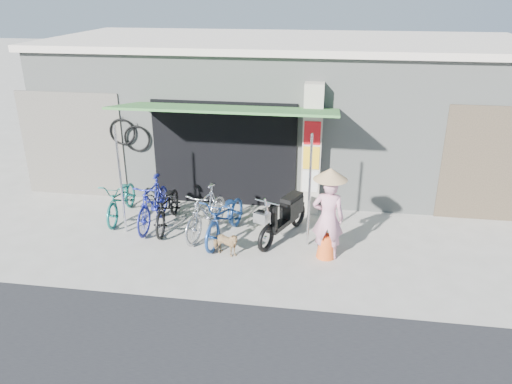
# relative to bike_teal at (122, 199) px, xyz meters

# --- Properties ---
(ground) EXTENTS (80.00, 80.00, 0.00)m
(ground) POSITION_rel_bike_teal_xyz_m (3.35, -1.44, -0.46)
(ground) COLOR #B0AA9F
(ground) RESTS_ON ground
(bicycle_shop) EXTENTS (12.30, 5.30, 3.66)m
(bicycle_shop) POSITION_rel_bike_teal_xyz_m (3.34, 3.65, 1.37)
(bicycle_shop) COLOR gray
(bicycle_shop) RESTS_ON ground
(shop_pillar) EXTENTS (0.42, 0.44, 3.00)m
(shop_pillar) POSITION_rel_bike_teal_xyz_m (4.20, 1.01, 1.04)
(shop_pillar) COLOR #BCB3A1
(shop_pillar) RESTS_ON ground
(awning) EXTENTS (4.60, 1.88, 2.72)m
(awning) POSITION_rel_bike_teal_xyz_m (2.44, 0.19, 2.05)
(awning) COLOR #346C30
(awning) RESTS_ON ground
(neighbour_right) EXTENTS (2.60, 0.06, 2.60)m
(neighbour_right) POSITION_rel_bike_teal_xyz_m (8.35, 1.15, 0.84)
(neighbour_right) COLOR brown
(neighbour_right) RESTS_ON ground
(neighbour_left) EXTENTS (2.60, 0.06, 2.60)m
(neighbour_left) POSITION_rel_bike_teal_xyz_m (-1.65, 1.15, 0.84)
(neighbour_left) COLOR #6B665B
(neighbour_left) RESTS_ON ground
(bike_teal) EXTENTS (0.72, 1.79, 0.92)m
(bike_teal) POSITION_rel_bike_teal_xyz_m (0.00, 0.00, 0.00)
(bike_teal) COLOR #16665D
(bike_teal) RESTS_ON ground
(bike_blue) EXTENTS (0.56, 1.83, 1.09)m
(bike_blue) POSITION_rel_bike_teal_xyz_m (0.85, -0.29, 0.08)
(bike_blue) COLOR navy
(bike_blue) RESTS_ON ground
(bike_black) EXTENTS (0.74, 1.83, 0.94)m
(bike_black) POSITION_rel_bike_teal_xyz_m (1.18, -0.28, 0.01)
(bike_black) COLOR black
(bike_black) RESTS_ON ground
(bike_silver) EXTENTS (0.91, 1.82, 1.05)m
(bike_silver) POSITION_rel_bike_teal_xyz_m (2.10, -0.53, 0.07)
(bike_silver) COLOR silver
(bike_silver) RESTS_ON ground
(bike_navy) EXTENTS (1.01, 1.98, 0.99)m
(bike_navy) POSITION_rel_bike_teal_xyz_m (2.54, -0.66, 0.04)
(bike_navy) COLOR navy
(bike_navy) RESTS_ON ground
(street_dog) EXTENTS (0.67, 0.45, 0.52)m
(street_dog) POSITION_rel_bike_teal_xyz_m (2.68, -1.36, -0.20)
(street_dog) COLOR #9B7452
(street_dog) RESTS_ON ground
(moped) EXTENTS (0.94, 1.79, 1.07)m
(moped) POSITION_rel_bike_teal_xyz_m (3.73, -0.42, 0.03)
(moped) COLOR black
(moped) RESTS_ON ground
(nun) EXTENTS (0.64, 0.64, 1.84)m
(nun) POSITION_rel_bike_teal_xyz_m (4.63, -1.12, 0.44)
(nun) COLOR pink
(nun) RESTS_ON ground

